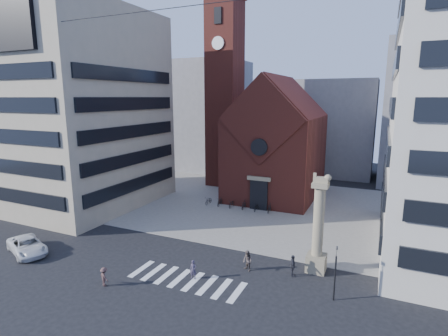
{
  "coord_description": "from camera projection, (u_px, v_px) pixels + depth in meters",
  "views": [
    {
      "loc": [
        14.32,
        -25.72,
        14.79
      ],
      "look_at": [
        -1.04,
        8.0,
        7.27
      ],
      "focal_mm": 28.0,
      "sensor_mm": 36.0,
      "label": 1
    }
  ],
  "objects": [
    {
      "name": "ground",
      "position": [
        198.0,
        263.0,
        31.7
      ],
      "size": [
        120.0,
        120.0,
        0.0
      ],
      "primitive_type": "plane",
      "color": "black",
      "rests_on": "ground"
    },
    {
      "name": "piazza",
      "position": [
        263.0,
        205.0,
        48.64
      ],
      "size": [
        46.0,
        30.0,
        0.05
      ],
      "primitive_type": "cube",
      "color": "gray",
      "rests_on": "ground"
    },
    {
      "name": "zebra_crossing",
      "position": [
        186.0,
        280.0,
        28.8
      ],
      "size": [
        10.2,
        3.2,
        0.01
      ],
      "primitive_type": null,
      "color": "white",
      "rests_on": "ground"
    },
    {
      "name": "church",
      "position": [
        277.0,
        143.0,
        52.44
      ],
      "size": [
        12.0,
        16.65,
        18.0
      ],
      "color": "maroon",
      "rests_on": "ground"
    },
    {
      "name": "campanile",
      "position": [
        225.0,
        91.0,
        57.6
      ],
      "size": [
        5.5,
        5.5,
        31.2
      ],
      "color": "maroon",
      "rests_on": "ground"
    },
    {
      "name": "building_left",
      "position": [
        78.0,
        111.0,
        47.78
      ],
      "size": [
        18.0,
        20.0,
        26.0
      ],
      "primitive_type": "cube",
      "color": "tan",
      "rests_on": "ground"
    },
    {
      "name": "bg_block_left",
      "position": [
        205.0,
        116.0,
        73.31
      ],
      "size": [
        16.0,
        14.0,
        22.0
      ],
      "primitive_type": "cube",
      "color": "gray",
      "rests_on": "ground"
    },
    {
      "name": "bg_block_mid",
      "position": [
        336.0,
        128.0,
        67.6
      ],
      "size": [
        14.0,
        12.0,
        18.0
      ],
      "primitive_type": "cube",
      "color": "gray",
      "rests_on": "ground"
    },
    {
      "name": "bg_block_right",
      "position": [
        435.0,
        114.0,
        57.83
      ],
      "size": [
        16.0,
        14.0,
        24.0
      ],
      "primitive_type": "cube",
      "color": "gray",
      "rests_on": "ground"
    },
    {
      "name": "lion_column",
      "position": [
        318.0,
        233.0,
        29.62
      ],
      "size": [
        1.63,
        1.6,
        8.68
      ],
      "color": "gray",
      "rests_on": "ground"
    },
    {
      "name": "traffic_light",
      "position": [
        335.0,
        272.0,
        25.48
      ],
      "size": [
        0.13,
        0.16,
        4.3
      ],
      "color": "black",
      "rests_on": "ground"
    },
    {
      "name": "white_car",
      "position": [
        27.0,
        246.0,
        33.57
      ],
      "size": [
        6.06,
        4.4,
        1.53
      ],
      "primitive_type": "imported",
      "rotation": [
        0.0,
        0.0,
        1.19
      ],
      "color": "silver",
      "rests_on": "ground"
    },
    {
      "name": "pedestrian_0",
      "position": [
        193.0,
        270.0,
        28.83
      ],
      "size": [
        0.65,
        0.48,
        1.62
      ],
      "primitive_type": "imported",
      "rotation": [
        0.0,
        0.0,
        0.17
      ],
      "color": "#3A3347",
      "rests_on": "ground"
    },
    {
      "name": "pedestrian_1",
      "position": [
        248.0,
        261.0,
        30.17
      ],
      "size": [
        1.11,
        1.04,
        1.82
      ],
      "primitive_type": "imported",
      "rotation": [
        0.0,
        0.0,
        -0.53
      ],
      "color": "#544843",
      "rests_on": "ground"
    },
    {
      "name": "pedestrian_2",
      "position": [
        293.0,
        266.0,
        29.22
      ],
      "size": [
        0.82,
        1.19,
        1.88
      ],
      "primitive_type": "imported",
      "rotation": [
        0.0,
        0.0,
        1.93
      ],
      "color": "#26272E",
      "rests_on": "ground"
    },
    {
      "name": "pedestrian_3",
      "position": [
        104.0,
        277.0,
        27.76
      ],
      "size": [
        1.14,
        0.88,
        1.55
      ],
      "primitive_type": "imported",
      "rotation": [
        0.0,
        0.0,
        2.8
      ],
      "color": "#4B3332",
      "rests_on": "ground"
    },
    {
      "name": "scooter_0",
      "position": [
        209.0,
        200.0,
        49.04
      ],
      "size": [
        0.75,
        1.98,
        1.02
      ],
      "primitive_type": "imported",
      "rotation": [
        0.0,
        0.0,
        0.04
      ],
      "color": "black",
      "rests_on": "piazza"
    },
    {
      "name": "scooter_1",
      "position": [
        220.0,
        202.0,
        48.3
      ],
      "size": [
        0.61,
        1.91,
        1.14
      ],
      "primitive_type": "imported",
      "rotation": [
        0.0,
        0.0,
        0.04
      ],
      "color": "black",
      "rests_on": "piazza"
    },
    {
      "name": "scooter_2",
      "position": [
        232.0,
        204.0,
        47.59
      ],
      "size": [
        0.75,
        1.98,
        1.02
      ],
      "primitive_type": "imported",
      "rotation": [
        0.0,
        0.0,
        0.04
      ],
      "color": "black",
      "rests_on": "piazza"
    },
    {
      "name": "scooter_3",
      "position": [
        244.0,
        205.0,
        46.86
      ],
      "size": [
        0.61,
        1.91,
        1.14
      ],
      "primitive_type": "imported",
      "rotation": [
        0.0,
        0.0,
        0.04
      ],
      "color": "black",
      "rests_on": "piazza"
    },
    {
      "name": "scooter_4",
      "position": [
        257.0,
        207.0,
        46.15
      ],
      "size": [
        0.75,
        1.98,
        1.02
      ],
      "primitive_type": "imported",
      "rotation": [
        0.0,
        0.0,
        0.04
      ],
      "color": "black",
      "rests_on": "piazza"
    },
    {
      "name": "scooter_5",
      "position": [
        269.0,
        208.0,
        45.41
      ],
      "size": [
        0.61,
        1.91,
        1.14
      ],
      "primitive_type": "imported",
      "rotation": [
        0.0,
        0.0,
        0.04
      ],
      "color": "black",
      "rests_on": "piazza"
    }
  ]
}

